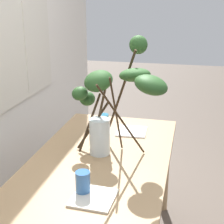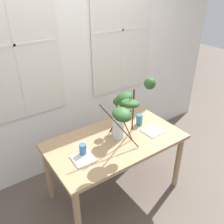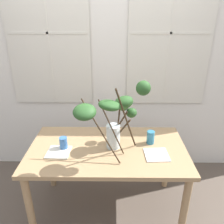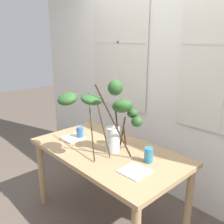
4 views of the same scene
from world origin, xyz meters
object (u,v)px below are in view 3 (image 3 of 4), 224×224
(drinking_glass_blue_left, at_px, (63,143))
(plate_square_right, at_px, (157,155))
(vase_with_branches, at_px, (115,115))
(plate_square_left, at_px, (59,152))
(drinking_glass_blue_right, at_px, (151,137))
(dining_table, at_px, (108,157))

(drinking_glass_blue_left, relative_size, plate_square_right, 0.58)
(vase_with_branches, distance_m, plate_square_left, 0.62)
(drinking_glass_blue_right, height_order, plate_square_left, drinking_glass_blue_right)
(dining_table, xyz_separation_m, vase_with_branches, (0.07, -0.06, 0.47))
(drinking_glass_blue_left, height_order, plate_square_left, drinking_glass_blue_left)
(vase_with_branches, bearing_deg, plate_square_left, -177.28)
(vase_with_branches, height_order, plate_square_left, vase_with_branches)
(vase_with_branches, bearing_deg, drinking_glass_blue_right, 23.35)
(plate_square_left, bearing_deg, drinking_glass_blue_left, 61.07)
(drinking_glass_blue_right, bearing_deg, plate_square_right, -82.02)
(plate_square_left, bearing_deg, vase_with_branches, 2.72)
(drinking_glass_blue_right, xyz_separation_m, plate_square_right, (0.03, -0.20, -0.06))
(dining_table, relative_size, vase_with_branches, 2.04)
(dining_table, relative_size, drinking_glass_blue_left, 12.38)
(plate_square_left, height_order, plate_square_right, plate_square_left)
(vase_with_branches, distance_m, drinking_glass_blue_left, 0.57)
(drinking_glass_blue_left, xyz_separation_m, drinking_glass_blue_right, (0.81, 0.11, 0.00))
(vase_with_branches, distance_m, drinking_glass_blue_right, 0.48)
(vase_with_branches, bearing_deg, plate_square_right, -8.44)
(vase_with_branches, relative_size, drinking_glass_blue_right, 5.64)
(drinking_glass_blue_right, relative_size, plate_square_left, 0.63)
(vase_with_branches, height_order, plate_square_right, vase_with_branches)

